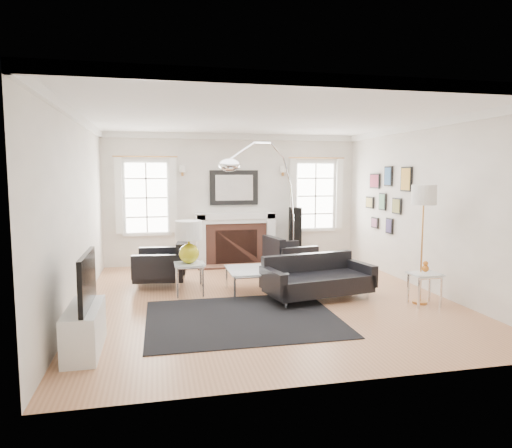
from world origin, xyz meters
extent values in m
plane|color=#A66B45|center=(0.00, 0.00, 0.00)|extent=(6.00, 6.00, 0.00)
cube|color=white|center=(0.00, 3.00, 1.40)|extent=(5.50, 0.04, 2.80)
cube|color=white|center=(0.00, -3.00, 1.40)|extent=(5.50, 0.04, 2.80)
cube|color=white|center=(-2.75, 0.00, 1.40)|extent=(0.04, 6.00, 2.80)
cube|color=white|center=(2.75, 0.00, 1.40)|extent=(0.04, 6.00, 2.80)
cube|color=white|center=(0.00, 0.00, 2.80)|extent=(5.50, 6.00, 0.02)
cube|color=white|center=(0.00, 0.00, 2.74)|extent=(5.50, 6.00, 0.12)
cube|color=white|center=(-0.75, 2.80, 0.55)|extent=(0.18, 0.38, 1.10)
cube|color=white|center=(0.75, 2.80, 0.55)|extent=(0.18, 0.38, 1.10)
cube|color=white|center=(0.00, 2.80, 1.05)|extent=(1.70, 0.38, 0.12)
cube|color=white|center=(0.00, 2.80, 0.95)|extent=(1.50, 0.34, 0.10)
cube|color=brown|center=(0.00, 2.82, 0.45)|extent=(1.30, 0.30, 0.90)
cube|color=black|center=(0.00, 2.72, 0.38)|extent=(0.90, 0.10, 0.76)
cube|color=brown|center=(0.00, 2.55, 0.02)|extent=(1.70, 0.50, 0.04)
cube|color=black|center=(0.00, 2.96, 1.65)|extent=(1.05, 0.06, 0.75)
cube|color=white|center=(0.00, 2.92, 1.65)|extent=(0.82, 0.02, 0.55)
cube|color=white|center=(-1.85, 2.97, 1.45)|extent=(1.00, 0.05, 1.60)
cube|color=white|center=(-1.85, 2.94, 1.45)|extent=(0.84, 0.02, 1.44)
cube|color=white|center=(-2.40, 2.87, 1.50)|extent=(0.14, 0.05, 1.55)
cube|color=white|center=(-1.30, 2.87, 1.50)|extent=(0.14, 0.05, 1.55)
cube|color=white|center=(1.85, 2.97, 1.45)|extent=(1.00, 0.05, 1.60)
cube|color=white|center=(1.85, 2.94, 1.45)|extent=(0.84, 0.02, 1.44)
cube|color=white|center=(1.30, 2.87, 1.50)|extent=(0.14, 0.05, 1.55)
cube|color=white|center=(2.40, 2.87, 1.50)|extent=(0.14, 0.05, 1.55)
cube|color=black|center=(2.72, 0.60, 1.85)|extent=(0.03, 0.34, 0.44)
cube|color=gold|center=(2.70, 0.60, 1.85)|extent=(0.01, 0.29, 0.39)
cube|color=black|center=(2.72, 1.25, 1.90)|extent=(0.03, 0.28, 0.38)
cube|color=#355E92|center=(2.70, 1.25, 1.90)|extent=(0.01, 0.23, 0.33)
cube|color=black|center=(2.72, 1.80, 1.80)|extent=(0.03, 0.40, 0.30)
cube|color=#9D3047|center=(2.70, 1.80, 1.80)|extent=(0.01, 0.35, 0.25)
cube|color=black|center=(2.72, 0.90, 1.35)|extent=(0.03, 0.30, 0.30)
cube|color=olive|center=(2.70, 0.90, 1.35)|extent=(0.01, 0.25, 0.25)
cube|color=black|center=(2.72, 1.45, 1.40)|extent=(0.03, 0.26, 0.34)
cube|color=#558D67|center=(2.70, 1.45, 1.40)|extent=(0.01, 0.21, 0.29)
cube|color=black|center=(2.72, 2.00, 1.35)|extent=(0.03, 0.32, 0.24)
cube|color=#AA9449|center=(2.70, 2.00, 1.35)|extent=(0.01, 0.27, 0.19)
cube|color=black|center=(2.72, 1.15, 0.95)|extent=(0.03, 0.24, 0.30)
cube|color=#3F3366|center=(2.70, 1.15, 0.95)|extent=(0.01, 0.19, 0.25)
cube|color=black|center=(2.72, 1.75, 0.95)|extent=(0.03, 0.28, 0.22)
cube|color=#98597A|center=(2.70, 1.75, 0.95)|extent=(0.01, 0.23, 0.17)
cube|color=white|center=(-2.45, -1.70, 0.25)|extent=(0.35, 1.00, 0.50)
cube|color=black|center=(-2.40, -1.70, 0.80)|extent=(0.05, 1.00, 0.58)
cube|color=black|center=(-0.55, -0.93, 0.01)|extent=(2.57, 2.14, 0.01)
cube|color=black|center=(0.78, -0.23, 0.25)|extent=(1.71, 1.03, 0.27)
cube|color=black|center=(0.72, 0.10, 0.44)|extent=(1.59, 0.41, 0.44)
cube|color=black|center=(0.01, -0.38, 0.36)|extent=(0.26, 0.76, 0.34)
cube|color=black|center=(1.55, -0.09, 0.36)|extent=(0.26, 0.76, 0.34)
cube|color=black|center=(-1.61, 1.17, 0.29)|extent=(0.93, 0.93, 0.31)
cube|color=black|center=(-1.24, 1.13, 0.52)|extent=(0.24, 0.85, 0.52)
cube|color=black|center=(-1.56, 1.59, 0.42)|extent=(0.84, 0.22, 0.40)
cube|color=black|center=(-1.66, 0.76, 0.42)|extent=(0.84, 0.22, 0.40)
cube|color=black|center=(0.89, 1.68, 0.27)|extent=(0.91, 0.91, 0.29)
cube|color=black|center=(0.55, 1.62, 0.49)|extent=(0.28, 0.79, 0.49)
cube|color=black|center=(0.96, 1.30, 0.39)|extent=(0.79, 0.26, 0.37)
cube|color=black|center=(0.82, 2.07, 0.39)|extent=(0.79, 0.26, 0.37)
cube|color=silver|center=(-0.10, 0.34, 0.39)|extent=(0.90, 0.90, 0.02)
cylinder|color=silver|center=(-0.51, -0.07, 0.20)|extent=(0.04, 0.04, 0.40)
cylinder|color=silver|center=(0.31, -0.07, 0.20)|extent=(0.04, 0.04, 0.40)
cylinder|color=silver|center=(-0.51, 0.75, 0.20)|extent=(0.04, 0.04, 0.40)
cylinder|color=silver|center=(0.31, 0.75, 0.20)|extent=(0.04, 0.04, 0.40)
cube|color=silver|center=(-1.16, 0.42, 0.51)|extent=(0.48, 0.48, 0.02)
cylinder|color=silver|center=(-1.36, 0.22, 0.26)|extent=(0.04, 0.04, 0.52)
cylinder|color=silver|center=(-0.96, 0.22, 0.26)|extent=(0.04, 0.04, 0.52)
cylinder|color=silver|center=(-1.36, 0.61, 0.26)|extent=(0.04, 0.04, 0.52)
cylinder|color=silver|center=(-0.96, 0.61, 0.26)|extent=(0.04, 0.04, 0.52)
cube|color=silver|center=(2.20, -0.89, 0.47)|extent=(0.44, 0.37, 0.02)
cylinder|color=silver|center=(2.02, -1.04, 0.24)|extent=(0.04, 0.04, 0.48)
cylinder|color=silver|center=(2.38, -1.04, 0.24)|extent=(0.04, 0.04, 0.48)
cylinder|color=silver|center=(2.02, -0.75, 0.24)|extent=(0.04, 0.04, 0.48)
cylinder|color=silver|center=(2.38, -0.75, 0.24)|extent=(0.04, 0.04, 0.48)
sphere|color=gold|center=(-1.16, 0.42, 0.68)|extent=(0.32, 0.32, 0.32)
cylinder|color=gold|center=(-1.16, 0.42, 0.84)|extent=(0.04, 0.04, 0.13)
cylinder|color=white|center=(-1.16, 0.42, 1.06)|extent=(0.43, 0.43, 0.30)
sphere|color=#CA6819|center=(2.20, -0.89, 0.56)|extent=(0.10, 0.10, 0.10)
sphere|color=#CA6819|center=(2.20, -0.89, 0.63)|extent=(0.07, 0.07, 0.07)
cube|color=silver|center=(1.11, 2.17, 0.11)|extent=(0.28, 0.44, 0.22)
ellipsoid|color=silver|center=(-0.43, 0.85, 2.09)|extent=(0.37, 0.37, 0.22)
cylinder|color=#C18443|center=(2.20, -0.78, 0.02)|extent=(0.23, 0.23, 0.03)
cylinder|color=#C18443|center=(2.20, -0.78, 0.79)|extent=(0.03, 0.03, 1.58)
cylinder|color=white|center=(2.20, -0.78, 1.63)|extent=(0.36, 0.36, 0.29)
cube|color=black|center=(1.29, 2.65, 0.61)|extent=(0.27, 0.27, 1.22)
camera|label=1|loc=(-1.65, -6.81, 1.93)|focal=32.00mm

